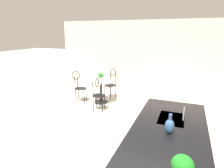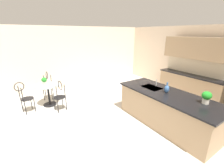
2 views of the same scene
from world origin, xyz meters
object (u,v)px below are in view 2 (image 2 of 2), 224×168
Objects in this scene: potted_plant_on_table at (44,80)px; chair_near_window at (24,96)px; potted_plant_counter_far at (207,97)px; vase_on_counter at (167,89)px; bistro_table at (49,93)px; chair_toward_desk at (60,94)px; chair_by_island at (48,84)px.

chair_near_window is at bearing -66.39° from potted_plant_on_table.
potted_plant_counter_far is (3.97, 2.67, 0.20)m from potted_plant_on_table.
chair_near_window is 4.23m from vase_on_counter.
vase_on_counter is at bearing 39.39° from bistro_table.
potted_plant_on_table is (-0.78, -0.28, 0.31)m from chair_toward_desk.
vase_on_counter is (-0.90, -0.19, -0.05)m from potted_plant_counter_far.
chair_toward_desk is (0.49, 0.95, 0.00)m from chair_near_window.
vase_on_counter is at bearing -167.90° from potted_plant_counter_far.
potted_plant_counter_far is (4.48, 2.50, 0.51)m from chair_by_island.
chair_toward_desk is 3.21m from vase_on_counter.
vase_on_counter is at bearing 48.53° from chair_near_window.
bistro_table is 0.76m from chair_near_window.
potted_plant_counter_far reaches higher than chair_by_island.
chair_toward_desk reaches higher than potted_plant_on_table.
bistro_table is 2.78× the size of vase_on_counter.
chair_by_island is at bearing -150.88° from potted_plant_counter_far.
chair_near_window is 1.00× the size of chair_toward_desk.
potted_plant_counter_far is (3.19, 2.39, 0.51)m from chair_toward_desk.
chair_toward_desk is 3.62× the size of potted_plant_counter_far.
vase_on_counter is (2.95, 2.42, 0.58)m from bistro_table.
chair_by_island is at bearing -147.25° from vase_on_counter.
chair_near_window is 4.16× the size of potted_plant_on_table.
potted_plant_on_table is at bearing -146.07° from potted_plant_counter_far.
potted_plant_counter_far is at bearing 29.12° from chair_by_island.
chair_near_window is (0.17, -0.73, 0.13)m from bistro_table.
bistro_table is 0.77× the size of chair_toward_desk.
vase_on_counter is (2.78, 3.15, 0.46)m from chair_near_window.
bistro_table is at bearing -140.61° from vase_on_counter.
chair_toward_desk is 4.16× the size of potted_plant_on_table.
potted_plant_on_table is at bearing -141.10° from vase_on_counter.
vase_on_counter is at bearing 38.90° from potted_plant_on_table.
vase_on_counter is (3.58, 2.30, 0.46)m from chair_by_island.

